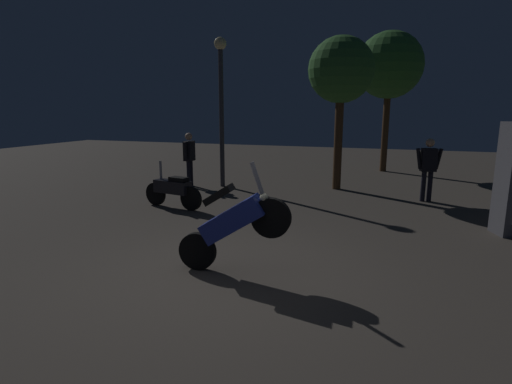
% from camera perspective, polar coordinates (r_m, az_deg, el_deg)
% --- Properties ---
extents(ground_plane, '(40.00, 40.00, 0.00)m').
position_cam_1_polar(ground_plane, '(5.94, -4.51, -11.40)').
color(ground_plane, '#4C443D').
extents(motorcycle_blue_foreground, '(1.66, 0.37, 1.63)m').
position_cam_1_polar(motorcycle_blue_foreground, '(5.70, -3.33, -4.44)').
color(motorcycle_blue_foreground, black).
rests_on(motorcycle_blue_foreground, ground_plane).
extents(motorcycle_black_parked_left, '(1.65, 0.47, 1.11)m').
position_cam_1_polar(motorcycle_black_parked_left, '(9.78, -11.70, 0.32)').
color(motorcycle_black_parked_left, black).
rests_on(motorcycle_black_parked_left, ground_plane).
extents(person_rider_beside, '(0.26, 0.66, 1.62)m').
position_cam_1_polar(person_rider_beside, '(12.37, -9.43, 5.21)').
color(person_rider_beside, black).
rests_on(person_rider_beside, ground_plane).
extents(person_bystander_far, '(0.66, 0.32, 1.60)m').
position_cam_1_polar(person_bystander_far, '(11.07, 23.21, 3.60)').
color(person_bystander_far, black).
rests_on(person_bystander_far, ground_plane).
extents(streetlamp_near, '(0.36, 0.36, 4.34)m').
position_cam_1_polar(streetlamp_near, '(12.20, -4.96, 13.92)').
color(streetlamp_near, '#38383D').
rests_on(streetlamp_near, ground_plane).
extents(tree_left_bg, '(2.39, 2.39, 5.07)m').
position_cam_1_polar(tree_left_bg, '(16.01, 18.36, 16.57)').
color(tree_left_bg, '#4C331E').
rests_on(tree_left_bg, ground_plane).
extents(tree_right_bg, '(1.85, 1.85, 4.32)m').
position_cam_1_polar(tree_right_bg, '(12.00, 11.95, 16.34)').
color(tree_right_bg, '#4C331E').
rests_on(tree_right_bg, ground_plane).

